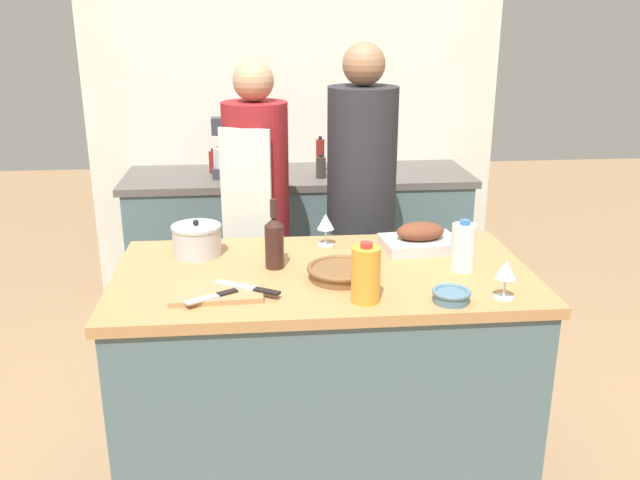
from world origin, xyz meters
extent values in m
plane|color=#9E7A56|center=(0.00, 0.00, 0.00)|extent=(12.00, 12.00, 0.00)
cube|color=#4C666B|center=(0.00, 0.00, 0.43)|extent=(1.51, 0.81, 0.86)
cube|color=#B27F4C|center=(0.00, 0.00, 0.88)|extent=(1.56, 0.83, 0.04)
cube|color=#4C666B|center=(0.00, 1.48, 0.45)|extent=(1.93, 0.58, 0.90)
cube|color=#56514C|center=(0.00, 1.48, 0.92)|extent=(1.99, 0.60, 0.04)
cube|color=silver|center=(0.00, 1.83, 1.27)|extent=(2.49, 0.10, 2.55)
cube|color=#BCBCC1|center=(0.42, 0.21, 0.93)|extent=(0.32, 0.24, 0.04)
ellipsoid|color=brown|center=(0.42, 0.21, 0.98)|extent=(0.21, 0.15, 0.08)
cylinder|color=brown|center=(0.06, -0.08, 0.92)|extent=(0.23, 0.23, 0.04)
torus|color=brown|center=(0.06, -0.08, 0.94)|extent=(0.25, 0.25, 0.02)
cube|color=#AD7F51|center=(-0.39, -0.20, 0.91)|extent=(0.32, 0.18, 0.02)
cylinder|color=#B7B7BC|center=(-0.48, 0.22, 0.96)|extent=(0.19, 0.19, 0.11)
cylinder|color=#B7B7BC|center=(-0.48, 0.22, 1.02)|extent=(0.20, 0.20, 0.01)
sphere|color=black|center=(-0.48, 0.22, 1.04)|extent=(0.02, 0.02, 0.02)
cylinder|color=slate|center=(0.40, -0.33, 0.92)|extent=(0.12, 0.12, 0.04)
torus|color=slate|center=(0.40, -0.33, 0.94)|extent=(0.13, 0.13, 0.02)
cylinder|color=orange|center=(0.11, -0.29, 1.00)|extent=(0.10, 0.10, 0.19)
cylinder|color=red|center=(0.11, -0.29, 1.10)|extent=(0.04, 0.04, 0.02)
cylinder|color=white|center=(0.52, -0.03, 0.99)|extent=(0.09, 0.09, 0.18)
cylinder|color=#3360B2|center=(0.52, -0.03, 1.09)|extent=(0.04, 0.04, 0.02)
cylinder|color=#381E19|center=(-0.18, 0.05, 0.99)|extent=(0.07, 0.07, 0.17)
cone|color=#381E19|center=(-0.18, 0.05, 1.09)|extent=(0.07, 0.07, 0.03)
cylinder|color=#381E19|center=(-0.18, 0.05, 1.14)|extent=(0.03, 0.03, 0.07)
cylinder|color=silver|center=(0.04, 0.29, 0.91)|extent=(0.07, 0.07, 0.00)
cylinder|color=silver|center=(0.04, 0.29, 0.94)|extent=(0.01, 0.01, 0.07)
cone|color=silver|center=(0.04, 0.29, 1.01)|extent=(0.07, 0.07, 0.07)
cylinder|color=silver|center=(0.59, -0.31, 0.91)|extent=(0.07, 0.07, 0.00)
cylinder|color=silver|center=(0.59, -0.31, 0.94)|extent=(0.01, 0.01, 0.07)
cone|color=silver|center=(0.59, -0.31, 1.01)|extent=(0.07, 0.07, 0.07)
cube|color=#B7B7BC|center=(-0.32, -0.16, 0.93)|extent=(0.15, 0.11, 0.01)
cube|color=black|center=(-0.21, -0.23, 0.93)|extent=(0.10, 0.07, 0.01)
cube|color=#B7B7BC|center=(-0.43, -0.28, 0.93)|extent=(0.12, 0.09, 0.01)
cube|color=black|center=(-0.35, -0.23, 0.93)|extent=(0.08, 0.06, 0.01)
cube|color=#333842|center=(-0.39, 1.42, 0.97)|extent=(0.18, 0.14, 0.06)
cylinder|color=#B7B7BC|center=(-0.42, 1.42, 1.05)|extent=(0.13, 0.13, 0.11)
cube|color=#333842|center=(-0.33, 1.42, 1.09)|extent=(0.05, 0.08, 0.18)
cube|color=#333842|center=(-0.39, 1.42, 1.23)|extent=(0.17, 0.08, 0.09)
cylinder|color=maroon|center=(-0.49, 1.54, 1.00)|extent=(0.05, 0.05, 0.13)
cylinder|color=black|center=(-0.49, 1.54, 1.07)|extent=(0.02, 0.02, 0.02)
cylinder|color=#332D28|center=(0.12, 1.35, 1.00)|extent=(0.05, 0.05, 0.12)
cylinder|color=black|center=(0.12, 1.35, 1.06)|extent=(0.02, 0.02, 0.02)
cylinder|color=maroon|center=(0.13, 1.50, 1.03)|extent=(0.05, 0.05, 0.19)
cylinder|color=black|center=(0.13, 1.50, 1.14)|extent=(0.02, 0.02, 0.02)
cube|color=beige|center=(-0.24, 0.81, 0.39)|extent=(0.29, 0.24, 0.78)
cylinder|color=maroon|center=(-0.24, 0.81, 1.11)|extent=(0.31, 0.31, 0.65)
sphere|color=tan|center=(-0.24, 0.81, 1.53)|extent=(0.19, 0.19, 0.19)
cube|color=silver|center=(-0.29, 0.67, 0.92)|extent=(0.23, 0.09, 0.83)
cube|color=beige|center=(0.26, 0.77, 0.41)|extent=(0.27, 0.19, 0.82)
cylinder|color=#28282D|center=(0.26, 0.77, 1.16)|extent=(0.33, 0.33, 0.68)
sphere|color=#996B4C|center=(0.26, 0.77, 1.60)|extent=(0.20, 0.20, 0.20)
camera|label=1|loc=(-0.23, -2.36, 1.82)|focal=38.00mm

